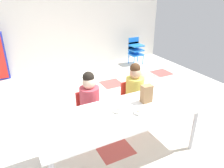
{
  "coord_description": "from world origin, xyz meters",
  "views": [
    {
      "loc": [
        -1.03,
        -2.37,
        1.91
      ],
      "look_at": [
        0.03,
        -0.34,
        0.86
      ],
      "focal_mm": 34.64,
      "sensor_mm": 36.0,
      "label": 1
    }
  ],
  "objects_px": {
    "seated_child_middle_seat": "(134,87)",
    "paper_bag_brown": "(147,94)",
    "seated_child_near_camera": "(89,98)",
    "donut_powdered_loose": "(138,112)",
    "paper_plate_center_table": "(71,117)",
    "craft_table": "(121,117)",
    "kid_chair_blue_stack": "(135,49)",
    "paper_plate_near_edge": "(117,112)",
    "donut_powdered_on_plate": "(117,110)"
  },
  "relations": [
    {
      "from": "seated_child_middle_seat",
      "to": "paper_bag_brown",
      "type": "xyz_separation_m",
      "value": [
        -0.17,
        -0.51,
        0.17
      ]
    },
    {
      "from": "seated_child_near_camera",
      "to": "donut_powdered_loose",
      "type": "height_order",
      "value": "seated_child_near_camera"
    },
    {
      "from": "seated_child_near_camera",
      "to": "paper_plate_center_table",
      "type": "bearing_deg",
      "value": -131.56
    },
    {
      "from": "craft_table",
      "to": "kid_chair_blue_stack",
      "type": "relative_size",
      "value": 2.76
    },
    {
      "from": "seated_child_middle_seat",
      "to": "paper_plate_near_edge",
      "type": "bearing_deg",
      "value": -136.82
    },
    {
      "from": "seated_child_middle_seat",
      "to": "donut_powdered_loose",
      "type": "distance_m",
      "value": 0.8
    },
    {
      "from": "seated_child_middle_seat",
      "to": "paper_plate_center_table",
      "type": "distance_m",
      "value": 1.17
    },
    {
      "from": "paper_bag_brown",
      "to": "paper_plate_center_table",
      "type": "bearing_deg",
      "value": 174.9
    },
    {
      "from": "paper_bag_brown",
      "to": "seated_child_middle_seat",
      "type": "bearing_deg",
      "value": 71.97
    },
    {
      "from": "donut_powdered_loose",
      "to": "kid_chair_blue_stack",
      "type": "bearing_deg",
      "value": 57.13
    },
    {
      "from": "kid_chair_blue_stack",
      "to": "craft_table",
      "type": "bearing_deg",
      "value": -125.96
    },
    {
      "from": "seated_child_middle_seat",
      "to": "donut_powdered_on_plate",
      "type": "bearing_deg",
      "value": -136.82
    },
    {
      "from": "paper_plate_center_table",
      "to": "donut_powdered_loose",
      "type": "distance_m",
      "value": 0.73
    },
    {
      "from": "paper_bag_brown",
      "to": "donut_powdered_loose",
      "type": "bearing_deg",
      "value": -143.02
    },
    {
      "from": "craft_table",
      "to": "seated_child_middle_seat",
      "type": "distance_m",
      "value": 0.82
    },
    {
      "from": "seated_child_near_camera",
      "to": "donut_powdered_loose",
      "type": "distance_m",
      "value": 0.76
    },
    {
      "from": "seated_child_near_camera",
      "to": "paper_plate_center_table",
      "type": "distance_m",
      "value": 0.58
    },
    {
      "from": "kid_chair_blue_stack",
      "to": "paper_plate_center_table",
      "type": "xyz_separation_m",
      "value": [
        -2.58,
        -2.67,
        0.22
      ]
    },
    {
      "from": "craft_table",
      "to": "kid_chair_blue_stack",
      "type": "height_order",
      "value": "kid_chair_blue_stack"
    },
    {
      "from": "kid_chair_blue_stack",
      "to": "donut_powdered_on_plate",
      "type": "height_order",
      "value": "kid_chair_blue_stack"
    },
    {
      "from": "craft_table",
      "to": "kid_chair_blue_stack",
      "type": "xyz_separation_m",
      "value": [
        2.05,
        2.83,
        -0.17
      ]
    },
    {
      "from": "craft_table",
      "to": "donut_powdered_loose",
      "type": "xyz_separation_m",
      "value": [
        0.16,
        -0.1,
        0.07
      ]
    },
    {
      "from": "seated_child_middle_seat",
      "to": "donut_powdered_on_plate",
      "type": "relative_size",
      "value": 8.44
    },
    {
      "from": "seated_child_middle_seat",
      "to": "kid_chair_blue_stack",
      "type": "height_order",
      "value": "seated_child_middle_seat"
    },
    {
      "from": "seated_child_near_camera",
      "to": "seated_child_middle_seat",
      "type": "distance_m",
      "value": 0.7
    },
    {
      "from": "craft_table",
      "to": "paper_plate_near_edge",
      "type": "relative_size",
      "value": 10.44
    },
    {
      "from": "craft_table",
      "to": "seated_child_middle_seat",
      "type": "xyz_separation_m",
      "value": [
        0.56,
        0.59,
        -0.01
      ]
    },
    {
      "from": "kid_chair_blue_stack",
      "to": "paper_plate_center_table",
      "type": "height_order",
      "value": "kid_chair_blue_stack"
    },
    {
      "from": "paper_bag_brown",
      "to": "donut_powdered_on_plate",
      "type": "distance_m",
      "value": 0.44
    },
    {
      "from": "seated_child_near_camera",
      "to": "seated_child_middle_seat",
      "type": "xyz_separation_m",
      "value": [
        0.7,
        0.0,
        0.0
      ]
    },
    {
      "from": "seated_child_near_camera",
      "to": "kid_chair_blue_stack",
      "type": "distance_m",
      "value": 3.14
    },
    {
      "from": "seated_child_middle_seat",
      "to": "donut_powdered_loose",
      "type": "height_order",
      "value": "seated_child_middle_seat"
    },
    {
      "from": "seated_child_near_camera",
      "to": "paper_bag_brown",
      "type": "bearing_deg",
      "value": -43.63
    },
    {
      "from": "donut_powdered_on_plate",
      "to": "seated_child_near_camera",
      "type": "bearing_deg",
      "value": 101.16
    },
    {
      "from": "seated_child_middle_seat",
      "to": "paper_plate_center_table",
      "type": "height_order",
      "value": "seated_child_middle_seat"
    },
    {
      "from": "donut_powdered_on_plate",
      "to": "donut_powdered_loose",
      "type": "height_order",
      "value": "donut_powdered_on_plate"
    },
    {
      "from": "donut_powdered_loose",
      "to": "paper_plate_center_table",
      "type": "bearing_deg",
      "value": 159.26
    },
    {
      "from": "paper_plate_near_edge",
      "to": "craft_table",
      "type": "bearing_deg",
      "value": -48.51
    },
    {
      "from": "seated_child_near_camera",
      "to": "donut_powdered_on_plate",
      "type": "xyz_separation_m",
      "value": [
        0.11,
        -0.56,
        0.08
      ]
    },
    {
      "from": "craft_table",
      "to": "paper_plate_center_table",
      "type": "bearing_deg",
      "value": 162.76
    },
    {
      "from": "seated_child_near_camera",
      "to": "donut_powdered_loose",
      "type": "xyz_separation_m",
      "value": [
        0.3,
        -0.69,
        0.07
      ]
    },
    {
      "from": "kid_chair_blue_stack",
      "to": "paper_bag_brown",
      "type": "height_order",
      "value": "paper_bag_brown"
    },
    {
      "from": "kid_chair_blue_stack",
      "to": "seated_child_near_camera",
      "type": "bearing_deg",
      "value": -134.44
    },
    {
      "from": "donut_powdered_loose",
      "to": "seated_child_middle_seat",
      "type": "bearing_deg",
      "value": 59.76
    },
    {
      "from": "paper_plate_center_table",
      "to": "donut_powdered_loose",
      "type": "bearing_deg",
      "value": -20.74
    },
    {
      "from": "craft_table",
      "to": "paper_plate_center_table",
      "type": "height_order",
      "value": "paper_plate_center_table"
    },
    {
      "from": "kid_chair_blue_stack",
      "to": "paper_plate_near_edge",
      "type": "bearing_deg",
      "value": -126.71
    },
    {
      "from": "paper_bag_brown",
      "to": "seated_child_near_camera",
      "type": "bearing_deg",
      "value": 136.37
    },
    {
      "from": "paper_plate_near_edge",
      "to": "paper_plate_center_table",
      "type": "relative_size",
      "value": 1.0
    },
    {
      "from": "paper_plate_near_edge",
      "to": "donut_powdered_loose",
      "type": "distance_m",
      "value": 0.23
    }
  ]
}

